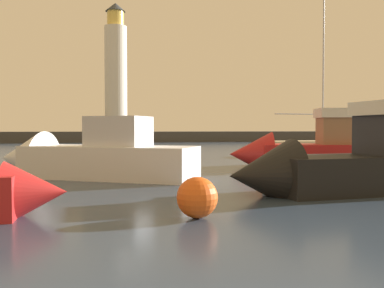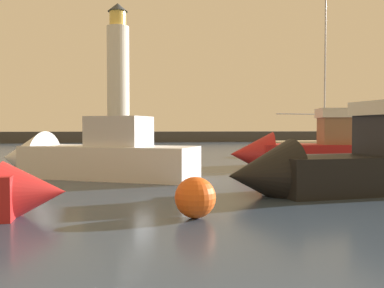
% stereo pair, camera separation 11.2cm
% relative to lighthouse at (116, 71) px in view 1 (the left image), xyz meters
% --- Properties ---
extents(ground_plane, '(220.00, 220.00, 0.00)m').
position_rel_lighthouse_xyz_m(ground_plane, '(1.45, -31.47, -10.60)').
color(ground_plane, '#2D3D51').
extents(breakwater, '(79.91, 4.61, 1.57)m').
position_rel_lighthouse_xyz_m(breakwater, '(1.45, 0.00, -9.82)').
color(breakwater, '#423F3D').
rests_on(breakwater, ground_plane).
extents(lighthouse, '(3.29, 3.29, 19.09)m').
position_rel_lighthouse_xyz_m(lighthouse, '(0.00, 0.00, 0.00)').
color(lighthouse, silver).
rests_on(lighthouse, breakwater).
extents(motorboat_0, '(9.14, 6.31, 3.03)m').
position_rel_lighthouse_xyz_m(motorboat_0, '(-1.39, -46.25, -9.75)').
color(motorboat_0, white).
rests_on(motorboat_0, ground_plane).
extents(motorboat_2, '(8.72, 3.10, 3.41)m').
position_rel_lighthouse_xyz_m(motorboat_2, '(7.51, -52.21, -9.66)').
color(motorboat_2, black).
rests_on(motorboat_2, ground_plane).
extents(motorboat_4, '(8.86, 4.13, 3.70)m').
position_rel_lighthouse_xyz_m(motorboat_4, '(10.02, -43.19, -9.70)').
color(motorboat_4, '#B21E1E').
rests_on(motorboat_4, ground_plane).
extents(sailboat_moored, '(7.53, 2.84, 12.22)m').
position_rel_lighthouse_xyz_m(sailboat_moored, '(14.72, -34.86, -9.97)').
color(sailboat_moored, beige).
rests_on(sailboat_moored, ground_plane).
extents(mooring_buoy, '(0.96, 0.96, 0.96)m').
position_rel_lighthouse_xyz_m(mooring_buoy, '(1.86, -55.23, -10.13)').
color(mooring_buoy, '#EA5919').
rests_on(mooring_buoy, ground_plane).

